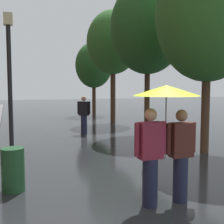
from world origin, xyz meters
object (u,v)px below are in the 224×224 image
(street_tree_1, at_px, (148,28))
(street_tree_0, at_px, (208,14))
(couple_under_umbrella, at_px, (166,125))
(litter_bin, at_px, (13,170))
(street_tree_2, at_px, (113,43))
(pedestrian_walking_midground, at_px, (84,115))
(street_tree_3, at_px, (94,65))
(street_lamp_post, at_px, (10,74))

(street_tree_1, bearing_deg, street_tree_0, -88.59)
(street_tree_0, bearing_deg, couple_under_umbrella, -135.53)
(couple_under_umbrella, relative_size, litter_bin, 2.42)
(street_tree_2, relative_size, couple_under_umbrella, 2.97)
(street_tree_1, height_order, litter_bin, street_tree_1)
(street_tree_1, height_order, pedestrian_walking_midground, street_tree_1)
(street_tree_2, bearing_deg, litter_bin, -120.05)
(pedestrian_walking_midground, bearing_deg, street_tree_0, -60.46)
(street_tree_3, distance_m, litter_bin, 15.39)
(pedestrian_walking_midground, bearing_deg, street_tree_3, 70.89)
(litter_bin, bearing_deg, street_tree_0, 15.37)
(street_tree_3, xyz_separation_m, couple_under_umbrella, (-3.20, -15.50, -2.07))
(pedestrian_walking_midground, bearing_deg, street_tree_1, -18.47)
(street_tree_2, bearing_deg, couple_under_umbrella, -105.22)
(street_tree_1, height_order, street_lamp_post, street_tree_1)
(street_tree_3, height_order, couple_under_umbrella, street_tree_3)
(street_tree_1, height_order, street_tree_2, street_tree_1)
(street_tree_2, relative_size, street_lamp_post, 1.53)
(litter_bin, distance_m, pedestrian_walking_midground, 6.87)
(couple_under_umbrella, relative_size, pedestrian_walking_midground, 1.27)
(street_tree_2, height_order, couple_under_umbrella, street_tree_2)
(pedestrian_walking_midground, bearing_deg, litter_bin, -115.77)
(street_tree_3, xyz_separation_m, litter_bin, (-5.68, -13.97, -3.02))
(couple_under_umbrella, xyz_separation_m, pedestrian_walking_midground, (0.50, 7.70, -0.56))
(street_lamp_post, bearing_deg, street_tree_1, 25.44)
(street_tree_3, distance_m, couple_under_umbrella, 15.96)
(street_tree_2, height_order, pedestrian_walking_midground, street_tree_2)
(street_tree_0, xyz_separation_m, street_tree_3, (0.08, 12.43, -0.72))
(street_lamp_post, relative_size, pedestrian_walking_midground, 2.48)
(street_lamp_post, bearing_deg, pedestrian_walking_midground, 49.43)
(street_tree_0, height_order, street_tree_2, street_tree_0)
(street_tree_1, distance_m, street_tree_2, 4.12)
(street_tree_1, xyz_separation_m, pedestrian_walking_midground, (-2.53, 0.85, -3.61))
(couple_under_umbrella, distance_m, litter_bin, 3.07)
(street_tree_2, distance_m, litter_bin, 11.61)
(street_tree_2, relative_size, litter_bin, 7.21)
(street_lamp_post, distance_m, litter_bin, 3.33)
(street_tree_0, xyz_separation_m, street_tree_2, (-0.14, 7.91, 0.21))
(street_tree_0, bearing_deg, street_tree_3, 89.65)
(street_tree_1, bearing_deg, pedestrian_walking_midground, 161.53)
(street_lamp_post, xyz_separation_m, pedestrian_walking_midground, (2.96, 3.46, -1.54))
(couple_under_umbrella, height_order, street_lamp_post, street_lamp_post)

